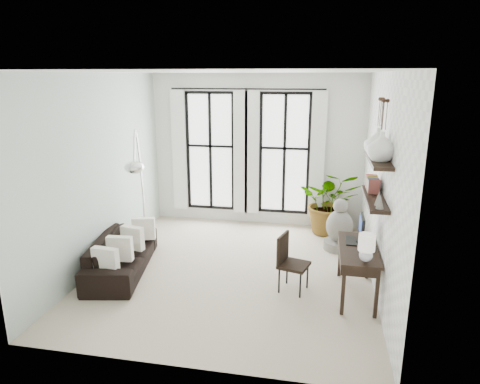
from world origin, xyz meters
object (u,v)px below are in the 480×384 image
(sofa, at_px, (122,254))
(buddha, at_px, (339,228))
(desk_chair, at_px, (289,259))
(arc_lamp, at_px, (137,160))
(plant, at_px, (330,202))
(desk, at_px, (358,252))

(sofa, bearing_deg, buddha, -75.96)
(desk_chair, bearing_deg, arc_lamp, -179.62)
(plant, bearing_deg, buddha, -78.80)
(plant, xyz_separation_m, desk, (0.36, -2.63, 0.05))
(plant, relative_size, arc_lamp, 0.58)
(sofa, distance_m, plant, 4.20)
(buddha, bearing_deg, desk, -83.78)
(desk, bearing_deg, plant, 97.83)
(desk_chair, relative_size, arc_lamp, 0.38)
(plant, xyz_separation_m, buddha, (0.17, -0.84, -0.25))
(arc_lamp, bearing_deg, desk_chair, -15.58)
(desk_chair, bearing_deg, desk, 13.04)
(desk, distance_m, buddha, 1.83)
(desk, xyz_separation_m, buddha, (-0.19, 1.79, -0.30))
(plant, bearing_deg, desk_chair, -103.58)
(sofa, height_order, arc_lamp, arc_lamp)
(plant, bearing_deg, sofa, -143.95)
(sofa, height_order, plant, plant)
(plant, relative_size, buddha, 1.36)
(desk, distance_m, desk_chair, 1.01)
(sofa, bearing_deg, plant, -64.41)
(plant, height_order, buddha, plant)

